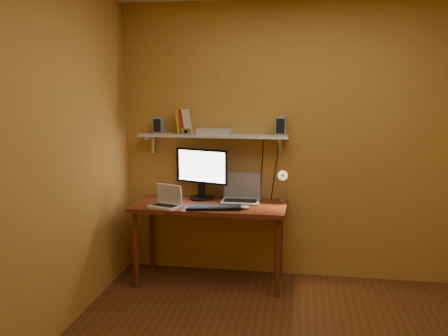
% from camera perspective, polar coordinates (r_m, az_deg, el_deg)
% --- Properties ---
extents(room, '(3.44, 3.24, 2.64)m').
position_cam_1_polar(room, '(2.92, 8.87, -0.32)').
color(room, '#533115').
rests_on(room, ground).
extents(desk, '(1.40, 0.60, 0.75)m').
position_cam_1_polar(desk, '(4.38, -1.72, -5.44)').
color(desk, maroon).
rests_on(desk, ground).
extents(wall_shelf, '(1.40, 0.25, 0.21)m').
position_cam_1_polar(wall_shelf, '(4.45, -1.29, 3.88)').
color(wall_shelf, silver).
rests_on(wall_shelf, room).
extents(monitor, '(0.52, 0.28, 0.49)m').
position_cam_1_polar(monitor, '(4.51, -2.73, -0.36)').
color(monitor, black).
rests_on(monitor, desk).
extents(laptop, '(0.35, 0.26, 0.27)m').
position_cam_1_polar(laptop, '(4.44, 2.09, -3.17)').
color(laptop, gray).
rests_on(laptop, desk).
extents(netbook, '(0.31, 0.26, 0.20)m').
position_cam_1_polar(netbook, '(4.28, -6.90, -3.93)').
color(netbook, silver).
rests_on(netbook, desk).
extents(keyboard, '(0.50, 0.24, 0.03)m').
position_cam_1_polar(keyboard, '(4.19, -1.28, -4.76)').
color(keyboard, black).
rests_on(keyboard, desk).
extents(mouse, '(0.10, 0.07, 0.03)m').
position_cam_1_polar(mouse, '(4.18, 2.49, -4.74)').
color(mouse, silver).
rests_on(mouse, desk).
extents(desk_lamp, '(0.09, 0.23, 0.38)m').
position_cam_1_polar(desk_lamp, '(4.37, 7.12, -1.60)').
color(desk_lamp, silver).
rests_on(desk_lamp, desk).
extents(speaker_left, '(0.10, 0.10, 0.16)m').
position_cam_1_polar(speaker_left, '(4.57, -7.84, 5.15)').
color(speaker_left, gray).
rests_on(speaker_left, wall_shelf).
extents(speaker_right, '(0.11, 0.11, 0.17)m').
position_cam_1_polar(speaker_right, '(4.38, 6.91, 5.07)').
color(speaker_right, gray).
rests_on(speaker_right, wall_shelf).
extents(books, '(0.13, 0.16, 0.23)m').
position_cam_1_polar(books, '(4.52, -4.87, 5.63)').
color(books, '#C89410').
rests_on(books, wall_shelf).
extents(shelf_camera, '(0.09, 0.04, 0.06)m').
position_cam_1_polar(shelf_camera, '(4.44, -4.58, 4.41)').
color(shelf_camera, silver).
rests_on(shelf_camera, wall_shelf).
extents(router, '(0.31, 0.21, 0.05)m').
position_cam_1_polar(router, '(4.44, -1.13, 4.42)').
color(router, silver).
rests_on(router, wall_shelf).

